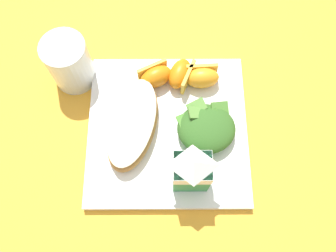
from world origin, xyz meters
The scene contains 9 objects.
ground centered at (0.00, 0.00, 0.00)m, with size 3.00×3.00×0.00m, color gold.
white_plate centered at (0.00, 0.00, 0.01)m, with size 0.28×0.28×0.02m, color white.
cheesy_pizza_bread centered at (0.06, 0.00, 0.03)m, with size 0.12×0.18×0.04m.
green_salad_pile centered at (-0.07, 0.01, 0.04)m, with size 0.10×0.10×0.04m.
milk_carton centered at (-0.04, 0.09, 0.08)m, with size 0.06×0.05×0.11m.
orange_wedge_front centered at (-0.06, -0.09, 0.04)m, with size 0.06×0.04×0.04m.
orange_wedge_middle centered at (-0.02, -0.10, 0.04)m, with size 0.06×0.07×0.04m.
orange_wedge_rear centered at (0.02, -0.09, 0.04)m, with size 0.07×0.06×0.04m.
drinking_clear_cup centered at (0.17, -0.11, 0.05)m, with size 0.08×0.08×0.10m, color silver.
Camera 1 is at (0.00, 0.21, 0.59)m, focal length 37.36 mm.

